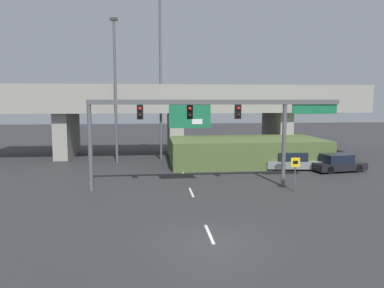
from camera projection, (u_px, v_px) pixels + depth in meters
The scene contains 10 objects.
ground_plane at pixel (213, 241), 15.57m from camera, with size 160.00×160.00×0.00m, color #2D2D30.
lane_markings at pixel (186, 180), 27.61m from camera, with size 0.14×40.10×0.01m.
signal_gantry at pixel (209, 116), 24.51m from camera, with size 16.69×0.44×5.90m.
speed_limit_sign at pixel (295, 169), 23.91m from camera, with size 0.60×0.11×2.27m.
highway_light_pole_near at pixel (115, 88), 34.40m from camera, with size 0.70×0.36×13.25m.
highway_light_pole_far at pixel (160, 75), 36.25m from camera, with size 0.70×0.36×15.77m.
overpass_bridge at pixel (175, 108), 39.94m from camera, with size 39.90×8.24×7.38m.
grass_embankment at pixel (246, 151), 34.60m from camera, with size 13.86×7.41×2.35m.
parked_sedan_near_right at pixel (293, 161), 31.77m from camera, with size 4.86×2.42×1.50m.
parked_sedan_mid_right at pixel (338, 163), 30.88m from camera, with size 4.52×2.50×1.45m.
Camera 1 is at (-2.46, -14.81, 5.84)m, focal length 35.00 mm.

